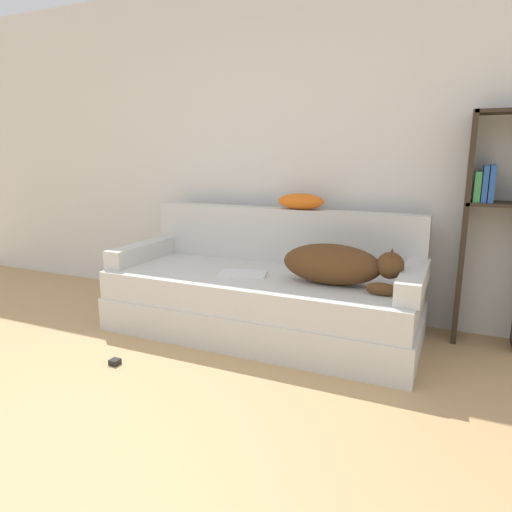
{
  "coord_description": "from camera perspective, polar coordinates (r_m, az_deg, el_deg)",
  "views": [
    {
      "loc": [
        1.41,
        -0.85,
        1.32
      ],
      "look_at": [
        0.11,
        2.02,
        0.61
      ],
      "focal_mm": 32.0,
      "sensor_mm": 36.0,
      "label": 1
    }
  ],
  "objects": [
    {
      "name": "throw_pillow",
      "position": [
        3.59,
        5.63,
        6.81
      ],
      "size": [
        0.37,
        0.2,
        0.12
      ],
      "color": "orange",
      "rests_on": "couch_backrest"
    },
    {
      "name": "power_adapter",
      "position": [
        3.12,
        -17.23,
        -12.54
      ],
      "size": [
        0.06,
        0.06,
        0.04
      ],
      "color": "black",
      "rests_on": "ground_plane"
    },
    {
      "name": "couch_backrest",
      "position": [
        3.68,
        3.23,
        2.6
      ],
      "size": [
        2.24,
        0.15,
        0.44
      ],
      "color": "silver",
      "rests_on": "couch"
    },
    {
      "name": "couch_arm_left",
      "position": [
        3.87,
        -13.92,
        0.54
      ],
      "size": [
        0.15,
        0.77,
        0.14
      ],
      "color": "silver",
      "rests_on": "couch"
    },
    {
      "name": "dog",
      "position": [
        3.08,
        10.19,
        -1.07
      ],
      "size": [
        0.8,
        0.29,
        0.27
      ],
      "color": "#513319",
      "rests_on": "couch"
    },
    {
      "name": "couch_arm_right",
      "position": [
        3.08,
        19.1,
        -2.89
      ],
      "size": [
        0.15,
        0.77,
        0.14
      ],
      "color": "silver",
      "rests_on": "couch"
    },
    {
      "name": "wall_back",
      "position": [
        3.89,
        3.16,
        13.14
      ],
      "size": [
        7.81,
        0.06,
        2.7
      ],
      "color": "silver",
      "rests_on": "ground_plane"
    },
    {
      "name": "couch",
      "position": [
        3.42,
        0.66,
        -5.93
      ],
      "size": [
        2.28,
        0.96,
        0.46
      ],
      "color": "silver",
      "rests_on": "ground_plane"
    },
    {
      "name": "bookshelf",
      "position": [
        3.48,
        27.75,
        4.32
      ],
      "size": [
        0.43,
        0.26,
        1.59
      ],
      "color": "#2D2319",
      "rests_on": "ground_plane"
    },
    {
      "name": "laptop",
      "position": [
        3.31,
        -1.67,
        -2.24
      ],
      "size": [
        0.38,
        0.3,
        0.02
      ],
      "rotation": [
        0.0,
        0.0,
        0.3
      ],
      "color": "silver",
      "rests_on": "couch"
    }
  ]
}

